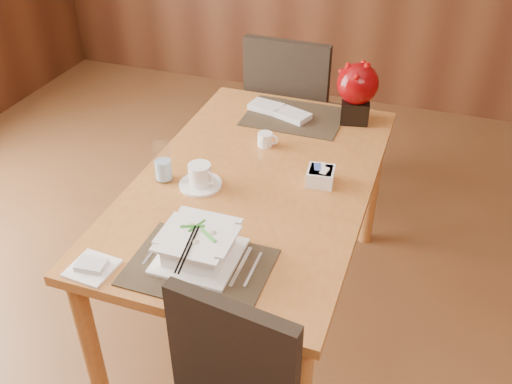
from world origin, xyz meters
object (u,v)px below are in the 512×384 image
(coffee_cup, at_px, (200,177))
(creamer_jug, at_px, (265,139))
(water_glass, at_px, (163,162))
(bread_plate, at_px, (92,268))
(sugar_caddy, at_px, (321,176))
(berry_decor, at_px, (357,89))
(dining_table, at_px, (255,198))
(soup_setting, at_px, (199,246))
(far_chair, at_px, (292,111))

(coffee_cup, xyz_separation_m, creamer_jug, (0.14, 0.38, -0.01))
(water_glass, height_order, bread_plate, water_glass)
(sugar_caddy, bearing_deg, water_glass, -162.97)
(water_glass, height_order, berry_decor, berry_decor)
(dining_table, distance_m, bread_plate, 0.75)
(dining_table, relative_size, berry_decor, 5.38)
(dining_table, xyz_separation_m, creamer_jug, (-0.05, 0.26, 0.13))
(sugar_caddy, bearing_deg, creamer_jug, 145.54)
(sugar_caddy, xyz_separation_m, bread_plate, (-0.57, -0.72, -0.03))
(dining_table, relative_size, coffee_cup, 8.95)
(berry_decor, xyz_separation_m, bread_plate, (-0.59, -1.28, -0.15))
(soup_setting, distance_m, creamer_jug, 0.77)
(dining_table, height_order, far_chair, far_chair)
(berry_decor, bearing_deg, water_glass, -129.57)
(dining_table, distance_m, sugar_caddy, 0.29)
(dining_table, bearing_deg, berry_decor, 66.01)
(dining_table, height_order, berry_decor, berry_decor)
(water_glass, height_order, creamer_jug, water_glass)
(sugar_caddy, bearing_deg, bread_plate, -128.29)
(creamer_jug, bearing_deg, far_chair, 91.11)
(bread_plate, relative_size, far_chair, 0.14)
(coffee_cup, height_order, bread_plate, coffee_cup)
(water_glass, bearing_deg, coffee_cup, 2.67)
(sugar_caddy, distance_m, far_chair, 1.00)
(coffee_cup, height_order, creamer_jug, coffee_cup)
(dining_table, xyz_separation_m, berry_decor, (0.27, 0.61, 0.25))
(creamer_jug, bearing_deg, coffee_cup, -115.43)
(far_chair, bearing_deg, sugar_caddy, 114.03)
(soup_setting, relative_size, coffee_cup, 1.57)
(bread_plate, bearing_deg, far_chair, 82.98)
(dining_table, relative_size, creamer_jug, 18.08)
(dining_table, xyz_separation_m, far_chair, (-0.12, 0.95, -0.09))
(creamer_jug, height_order, berry_decor, berry_decor)
(creamer_jug, xyz_separation_m, berry_decor, (0.32, 0.36, 0.13))
(soup_setting, distance_m, far_chair, 1.49)
(far_chair, bearing_deg, bread_plate, 84.56)
(coffee_cup, height_order, berry_decor, berry_decor)
(soup_setting, xyz_separation_m, bread_plate, (-0.30, -0.16, -0.05))
(soup_setting, height_order, berry_decor, berry_decor)
(soup_setting, distance_m, bread_plate, 0.35)
(coffee_cup, height_order, sugar_caddy, coffee_cup)
(dining_table, bearing_deg, soup_setting, -91.90)
(dining_table, relative_size, water_glass, 9.33)
(soup_setting, distance_m, sugar_caddy, 0.62)
(berry_decor, bearing_deg, bread_plate, -114.87)
(dining_table, relative_size, soup_setting, 5.71)
(soup_setting, xyz_separation_m, far_chair, (-0.10, 1.46, -0.23))
(water_glass, distance_m, berry_decor, 0.96)
(water_glass, relative_size, far_chair, 0.16)
(coffee_cup, relative_size, sugar_caddy, 1.62)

